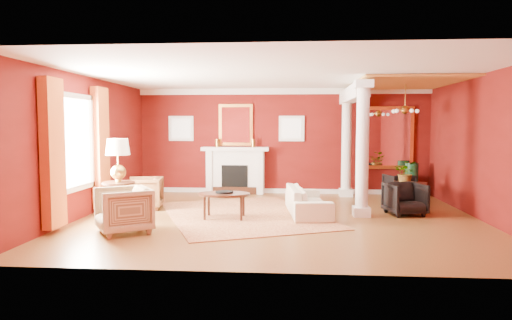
# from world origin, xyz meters

# --- Properties ---
(ground) EXTENTS (8.00, 8.00, 0.00)m
(ground) POSITION_xyz_m (0.00, 0.00, 0.00)
(ground) COLOR brown
(ground) RESTS_ON ground
(room_shell) EXTENTS (8.04, 7.04, 2.92)m
(room_shell) POSITION_xyz_m (0.00, 0.00, 2.02)
(room_shell) COLOR #65100E
(room_shell) RESTS_ON ground
(fireplace) EXTENTS (1.85, 0.42, 1.29)m
(fireplace) POSITION_xyz_m (-1.30, 3.32, 0.65)
(fireplace) COLOR white
(fireplace) RESTS_ON ground
(overmantel_mirror) EXTENTS (0.95, 0.07, 1.15)m
(overmantel_mirror) POSITION_xyz_m (-1.30, 3.45, 1.90)
(overmantel_mirror) COLOR #E99F44
(overmantel_mirror) RESTS_ON fireplace
(flank_window_left) EXTENTS (0.70, 0.07, 0.70)m
(flank_window_left) POSITION_xyz_m (-2.85, 3.46, 1.80)
(flank_window_left) COLOR white
(flank_window_left) RESTS_ON room_shell
(flank_window_right) EXTENTS (0.70, 0.07, 0.70)m
(flank_window_right) POSITION_xyz_m (0.25, 3.46, 1.80)
(flank_window_right) COLOR white
(flank_window_right) RESTS_ON room_shell
(left_window) EXTENTS (0.21, 2.55, 2.60)m
(left_window) POSITION_xyz_m (-3.89, -0.60, 1.42)
(left_window) COLOR white
(left_window) RESTS_ON room_shell
(column_front) EXTENTS (0.36, 0.36, 2.80)m
(column_front) POSITION_xyz_m (1.70, 0.30, 1.43)
(column_front) COLOR white
(column_front) RESTS_ON ground
(column_back) EXTENTS (0.36, 0.36, 2.80)m
(column_back) POSITION_xyz_m (1.70, 3.00, 1.43)
(column_back) COLOR white
(column_back) RESTS_ON ground
(header_beam) EXTENTS (0.30, 3.20, 0.32)m
(header_beam) POSITION_xyz_m (1.70, 1.90, 2.62)
(header_beam) COLOR white
(header_beam) RESTS_ON column_front
(amber_ceiling) EXTENTS (2.30, 3.40, 0.04)m
(amber_ceiling) POSITION_xyz_m (2.85, 1.75, 2.87)
(amber_ceiling) COLOR gold
(amber_ceiling) RESTS_ON room_shell
(dining_mirror) EXTENTS (1.30, 0.07, 1.70)m
(dining_mirror) POSITION_xyz_m (2.90, 3.45, 1.55)
(dining_mirror) COLOR #E99F44
(dining_mirror) RESTS_ON room_shell
(chandelier) EXTENTS (0.60, 0.62, 0.75)m
(chandelier) POSITION_xyz_m (2.90, 1.80, 2.25)
(chandelier) COLOR #BA923A
(chandelier) RESTS_ON room_shell
(crown_trim) EXTENTS (8.00, 0.08, 0.16)m
(crown_trim) POSITION_xyz_m (0.00, 3.46, 2.82)
(crown_trim) COLOR white
(crown_trim) RESTS_ON room_shell
(base_trim) EXTENTS (8.00, 0.08, 0.12)m
(base_trim) POSITION_xyz_m (0.00, 3.46, 0.06)
(base_trim) COLOR white
(base_trim) RESTS_ON ground
(rug) EXTENTS (4.29, 4.84, 0.02)m
(rug) POSITION_xyz_m (-0.76, 0.26, 0.01)
(rug) COLOR maroon
(rug) RESTS_ON ground
(sofa) EXTENTS (0.78, 2.03, 0.78)m
(sofa) POSITION_xyz_m (0.60, 0.44, 0.39)
(sofa) COLOR #EFE5C9
(sofa) RESTS_ON ground
(armchair_leopard) EXTENTS (0.83, 0.87, 0.79)m
(armchair_leopard) POSITION_xyz_m (-3.07, 0.79, 0.40)
(armchair_leopard) COLOR black
(armchair_leopard) RESTS_ON ground
(armchair_stripe) EXTENTS (1.14, 1.16, 0.88)m
(armchair_stripe) POSITION_xyz_m (-2.68, -1.50, 0.44)
(armchair_stripe) COLOR tan
(armchair_stripe) RESTS_ON ground
(coffee_table) EXTENTS (1.04, 1.04, 0.52)m
(coffee_table) POSITION_xyz_m (-1.10, -0.16, 0.48)
(coffee_table) COLOR black
(coffee_table) RESTS_ON ground
(coffee_book) EXTENTS (0.16, 0.02, 0.22)m
(coffee_book) POSITION_xyz_m (-1.17, -0.18, 0.64)
(coffee_book) COLOR black
(coffee_book) RESTS_ON coffee_table
(side_table) EXTENTS (0.65, 0.65, 1.62)m
(side_table) POSITION_xyz_m (-3.19, -0.39, 1.11)
(side_table) COLOR black
(side_table) RESTS_ON ground
(dining_table) EXTENTS (0.92, 1.50, 0.79)m
(dining_table) POSITION_xyz_m (3.00, 1.63, 0.39)
(dining_table) COLOR black
(dining_table) RESTS_ON ground
(dining_chair_near) EXTENTS (0.87, 0.84, 0.75)m
(dining_chair_near) POSITION_xyz_m (2.63, 0.51, 0.37)
(dining_chair_near) COLOR black
(dining_chair_near) RESTS_ON ground
(dining_chair_far) EXTENTS (0.80, 0.77, 0.67)m
(dining_chair_far) POSITION_xyz_m (3.08, 3.00, 0.34)
(dining_chair_far) COLOR black
(dining_chair_far) RESTS_ON ground
(green_urn) EXTENTS (0.38, 0.38, 0.92)m
(green_urn) POSITION_xyz_m (3.40, 3.00, 0.36)
(green_urn) COLOR #123B1F
(green_urn) RESTS_ON ground
(potted_plant) EXTENTS (0.63, 0.67, 0.44)m
(potted_plant) POSITION_xyz_m (2.93, 1.68, 1.01)
(potted_plant) COLOR #26591E
(potted_plant) RESTS_ON dining_table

